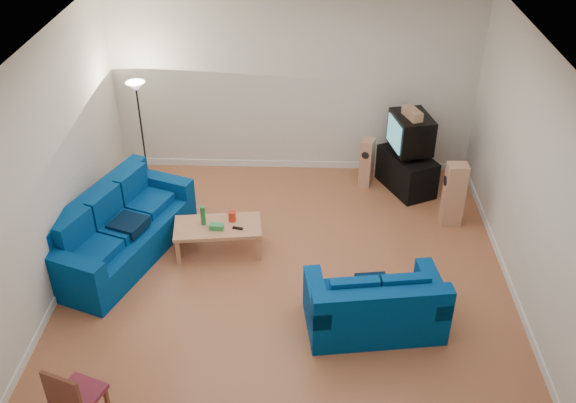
{
  "coord_description": "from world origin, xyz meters",
  "views": [
    {
      "loc": [
        0.25,
        -6.64,
        5.64
      ],
      "look_at": [
        0.0,
        0.4,
        1.1
      ],
      "focal_mm": 40.0,
      "sensor_mm": 36.0,
      "label": 1
    }
  ],
  "objects_px": {
    "television": "(411,132)",
    "tv_stand": "(407,171)",
    "sofa_three_seat": "(117,234)",
    "sofa_loveseat": "(375,308)",
    "coffee_table": "(218,229)"
  },
  "relations": [
    {
      "from": "television",
      "to": "tv_stand",
      "type": "bearing_deg",
      "value": -14.65
    },
    {
      "from": "sofa_three_seat",
      "to": "television",
      "type": "xyz_separation_m",
      "value": [
        4.32,
        2.02,
        0.67
      ]
    },
    {
      "from": "sofa_loveseat",
      "to": "tv_stand",
      "type": "xyz_separation_m",
      "value": [
        0.78,
        3.35,
        0.0
      ]
    },
    {
      "from": "sofa_three_seat",
      "to": "tv_stand",
      "type": "xyz_separation_m",
      "value": [
        4.32,
        1.98,
        -0.03
      ]
    },
    {
      "from": "sofa_loveseat",
      "to": "coffee_table",
      "type": "relative_size",
      "value": 1.36
    },
    {
      "from": "sofa_loveseat",
      "to": "tv_stand",
      "type": "bearing_deg",
      "value": 68.86
    },
    {
      "from": "sofa_three_seat",
      "to": "sofa_loveseat",
      "type": "bearing_deg",
      "value": 89.36
    },
    {
      "from": "sofa_loveseat",
      "to": "television",
      "type": "relative_size",
      "value": 2.06
    },
    {
      "from": "sofa_three_seat",
      "to": "tv_stand",
      "type": "distance_m",
      "value": 4.75
    },
    {
      "from": "coffee_table",
      "to": "television",
      "type": "distance_m",
      "value": 3.52
    },
    {
      "from": "sofa_three_seat",
      "to": "sofa_loveseat",
      "type": "relative_size",
      "value": 1.5
    },
    {
      "from": "sofa_loveseat",
      "to": "television",
      "type": "distance_m",
      "value": 3.55
    },
    {
      "from": "tv_stand",
      "to": "television",
      "type": "distance_m",
      "value": 0.7
    },
    {
      "from": "sofa_loveseat",
      "to": "tv_stand",
      "type": "relative_size",
      "value": 1.7
    },
    {
      "from": "sofa_three_seat",
      "to": "coffee_table",
      "type": "height_order",
      "value": "sofa_three_seat"
    }
  ]
}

